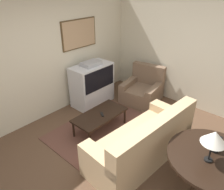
{
  "coord_description": "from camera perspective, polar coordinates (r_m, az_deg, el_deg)",
  "views": [
    {
      "loc": [
        -2.3,
        -1.95,
        2.89
      ],
      "look_at": [
        0.66,
        0.69,
        0.75
      ],
      "focal_mm": 35.0,
      "sensor_mm": 36.0,
      "label": 1
    }
  ],
  "objects": [
    {
      "name": "couch",
      "position": [
        3.93,
        8.02,
        -12.39
      ],
      "size": [
        2.11,
        0.99,
        0.95
      ],
      "rotation": [
        0.0,
        0.0,
        3.07
      ],
      "color": "tan",
      "rests_on": "ground_plane"
    },
    {
      "name": "table_lamp",
      "position": [
        3.08,
        25.15,
        -10.11
      ],
      "size": [
        0.32,
        0.32,
        0.48
      ],
      "color": "black",
      "rests_on": "console_table"
    },
    {
      "name": "ground_plane",
      "position": [
        4.17,
        1.12,
        -15.45
      ],
      "size": [
        12.0,
        12.0,
        0.0
      ],
      "primitive_type": "plane",
      "color": "brown"
    },
    {
      "name": "wall_back",
      "position": [
        4.94,
        -17.89,
        8.85
      ],
      "size": [
        12.0,
        0.1,
        2.7
      ],
      "color": "beige",
      "rests_on": "ground_plane"
    },
    {
      "name": "console_table",
      "position": [
        3.44,
        24.93,
        -15.16
      ],
      "size": [
        1.26,
        1.26,
        0.73
      ],
      "color": "black",
      "rests_on": "ground_plane"
    },
    {
      "name": "tv",
      "position": [
        5.5,
        -5.18,
        2.82
      ],
      "size": [
        1.04,
        0.56,
        1.13
      ],
      "color": "silver",
      "rests_on": "ground_plane"
    },
    {
      "name": "wall_right",
      "position": [
        5.52,
        19.75,
        10.49
      ],
      "size": [
        0.06,
        12.0,
        2.7
      ],
      "color": "beige",
      "rests_on": "ground_plane"
    },
    {
      "name": "area_rug",
      "position": [
        4.77,
        -2.79,
        -8.83
      ],
      "size": [
        2.17,
        1.46,
        0.01
      ],
      "color": "brown",
      "rests_on": "ground_plane"
    },
    {
      "name": "coffee_table",
      "position": [
        4.56,
        -3.13,
        -5.37
      ],
      "size": [
        1.16,
        0.57,
        0.4
      ],
      "color": "black",
      "rests_on": "ground_plane"
    },
    {
      "name": "mantel_clock",
      "position": [
        3.44,
        25.68,
        -11.51
      ],
      "size": [
        0.13,
        0.1,
        0.22
      ],
      "color": "black",
      "rests_on": "console_table"
    },
    {
      "name": "remote",
      "position": [
        4.51,
        -2.6,
        -5.04
      ],
      "size": [
        0.13,
        0.16,
        0.02
      ],
      "color": "black",
      "rests_on": "coffee_table"
    },
    {
      "name": "armchair",
      "position": [
        5.78,
        7.99,
        1.19
      ],
      "size": [
        1.05,
        1.02,
        0.9
      ],
      "rotation": [
        0.0,
        0.0,
        -1.41
      ],
      "color": "brown",
      "rests_on": "ground_plane"
    }
  ]
}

